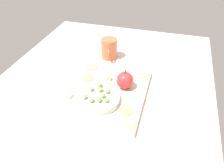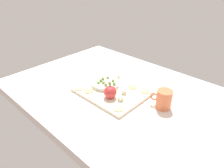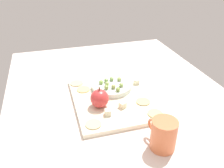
{
  "view_description": "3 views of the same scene",
  "coord_description": "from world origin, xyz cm",
  "px_view_note": "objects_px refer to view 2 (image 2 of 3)",
  "views": [
    {
      "loc": [
        65.42,
        24.08,
        59.72
      ],
      "look_at": [
        0.65,
        5.48,
        9.68
      ],
      "focal_mm": 37.24,
      "sensor_mm": 36.0,
      "label": 1
    },
    {
      "loc": [
        -61.67,
        70.59,
        63.07
      ],
      "look_at": [
        2.86,
        1.93,
        8.71
      ],
      "focal_mm": 32.61,
      "sensor_mm": 36.0,
      "label": 2
    },
    {
      "loc": [
        -69.61,
        24.25,
        53.98
      ],
      "look_at": [
        3.67,
        3.07,
        10.69
      ],
      "focal_mm": 37.97,
      "sensor_mm": 36.0,
      "label": 3
    }
  ],
  "objects_px": {
    "cheese_cube_1": "(124,92)",
    "cracker_3": "(145,91)",
    "grape_5": "(110,83)",
    "grape_1": "(113,80)",
    "serving_dish": "(105,83)",
    "grape_0": "(99,82)",
    "platter": "(112,91)",
    "grape_4": "(106,84)",
    "cracker_2": "(118,109)",
    "grape_7": "(103,78)",
    "cracker_1": "(88,91)",
    "grape_8": "(114,84)",
    "apple_whole": "(110,92)",
    "cheese_cube_0": "(121,99)",
    "grape_3": "(108,77)",
    "grape_6": "(103,82)",
    "cracker_4": "(79,88)",
    "cup": "(164,99)",
    "grape_2": "(101,80)",
    "cheese_cube_2": "(117,76)",
    "cracker_0": "(132,87)"
  },
  "relations": [
    {
      "from": "grape_6",
      "to": "cup",
      "type": "height_order",
      "value": "cup"
    },
    {
      "from": "cheese_cube_0",
      "to": "cracker_3",
      "type": "xyz_separation_m",
      "value": [
        -0.04,
        -0.15,
        -0.01
      ]
    },
    {
      "from": "grape_5",
      "to": "grape_1",
      "type": "bearing_deg",
      "value": -82.74
    },
    {
      "from": "cracker_0",
      "to": "grape_4",
      "type": "xyz_separation_m",
      "value": [
        0.09,
        0.11,
        0.03
      ]
    },
    {
      "from": "grape_1",
      "to": "grape_4",
      "type": "distance_m",
      "value": 0.06
    },
    {
      "from": "cheese_cube_1",
      "to": "cracker_3",
      "type": "distance_m",
      "value": 0.11
    },
    {
      "from": "serving_dish",
      "to": "cracker_4",
      "type": "relative_size",
      "value": 3.11
    },
    {
      "from": "cheese_cube_1",
      "to": "grape_4",
      "type": "bearing_deg",
      "value": 15.97
    },
    {
      "from": "cracker_1",
      "to": "grape_8",
      "type": "height_order",
      "value": "grape_8"
    },
    {
      "from": "grape_4",
      "to": "grape_8",
      "type": "height_order",
      "value": "same"
    },
    {
      "from": "grape_2",
      "to": "apple_whole",
      "type": "bearing_deg",
      "value": 155.71
    },
    {
      "from": "serving_dish",
      "to": "grape_2",
      "type": "distance_m",
      "value": 0.03
    },
    {
      "from": "grape_3",
      "to": "grape_5",
      "type": "relative_size",
      "value": 1.0
    },
    {
      "from": "cracker_4",
      "to": "grape_7",
      "type": "xyz_separation_m",
      "value": [
        -0.05,
        -0.14,
        0.02
      ]
    },
    {
      "from": "cheese_cube_0",
      "to": "cheese_cube_1",
      "type": "height_order",
      "value": "same"
    },
    {
      "from": "cracker_2",
      "to": "cracker_4",
      "type": "bearing_deg",
      "value": 2.26
    },
    {
      "from": "apple_whole",
      "to": "cheese_cube_2",
      "type": "bearing_deg",
      "value": -57.93
    },
    {
      "from": "serving_dish",
      "to": "grape_0",
      "type": "bearing_deg",
      "value": 68.95
    },
    {
      "from": "cheese_cube_2",
      "to": "grape_8",
      "type": "distance_m",
      "value": 0.12
    },
    {
      "from": "cracker_2",
      "to": "grape_2",
      "type": "bearing_deg",
      "value": -24.48
    },
    {
      "from": "cheese_cube_1",
      "to": "cracker_3",
      "type": "bearing_deg",
      "value": -126.06
    },
    {
      "from": "cracker_3",
      "to": "grape_8",
      "type": "distance_m",
      "value": 0.17
    },
    {
      "from": "platter",
      "to": "cracker_4",
      "type": "xyz_separation_m",
      "value": [
        0.14,
        0.11,
        0.01
      ]
    },
    {
      "from": "cracker_2",
      "to": "grape_7",
      "type": "bearing_deg",
      "value": -28.74
    },
    {
      "from": "cheese_cube_0",
      "to": "grape_7",
      "type": "xyz_separation_m",
      "value": [
        0.19,
        -0.07,
        0.02
      ]
    },
    {
      "from": "grape_5",
      "to": "grape_7",
      "type": "bearing_deg",
      "value": -9.8
    },
    {
      "from": "grape_7",
      "to": "grape_8",
      "type": "height_order",
      "value": "same"
    },
    {
      "from": "platter",
      "to": "cheese_cube_0",
      "type": "distance_m",
      "value": 0.11
    },
    {
      "from": "grape_2",
      "to": "grape_7",
      "type": "distance_m",
      "value": 0.03
    },
    {
      "from": "cracker_4",
      "to": "cup",
      "type": "bearing_deg",
      "value": -155.89
    },
    {
      "from": "grape_1",
      "to": "grape_8",
      "type": "bearing_deg",
      "value": 142.54
    },
    {
      "from": "platter",
      "to": "grape_4",
      "type": "relative_size",
      "value": 19.66
    },
    {
      "from": "grape_0",
      "to": "grape_4",
      "type": "bearing_deg",
      "value": -168.14
    },
    {
      "from": "cheese_cube_2",
      "to": "apple_whole",
      "type": "bearing_deg",
      "value": 122.07
    },
    {
      "from": "apple_whole",
      "to": "serving_dish",
      "type": "bearing_deg",
      "value": -34.61
    },
    {
      "from": "cheese_cube_0",
      "to": "grape_6",
      "type": "relative_size",
      "value": 1.12
    },
    {
      "from": "serving_dish",
      "to": "cheese_cube_0",
      "type": "distance_m",
      "value": 0.17
    },
    {
      "from": "platter",
      "to": "cracker_1",
      "type": "height_order",
      "value": "cracker_1"
    },
    {
      "from": "serving_dish",
      "to": "grape_8",
      "type": "distance_m",
      "value": 0.06
    },
    {
      "from": "platter",
      "to": "cheese_cube_0",
      "type": "height_order",
      "value": "cheese_cube_0"
    },
    {
      "from": "cheese_cube_0",
      "to": "grape_3",
      "type": "relative_size",
      "value": 1.12
    },
    {
      "from": "serving_dish",
      "to": "cheese_cube_0",
      "type": "height_order",
      "value": "same"
    },
    {
      "from": "serving_dish",
      "to": "apple_whole",
      "type": "xyz_separation_m",
      "value": [
        -0.11,
        0.07,
        0.02
      ]
    },
    {
      "from": "cracker_1",
      "to": "grape_7",
      "type": "distance_m",
      "value": 0.12
    },
    {
      "from": "cracker_1",
      "to": "grape_5",
      "type": "height_order",
      "value": "grape_5"
    },
    {
      "from": "cracker_0",
      "to": "grape_3",
      "type": "bearing_deg",
      "value": 17.21
    },
    {
      "from": "cracker_1",
      "to": "grape_6",
      "type": "bearing_deg",
      "value": -104.85
    },
    {
      "from": "grape_2",
      "to": "grape_8",
      "type": "bearing_deg",
      "value": -162.92
    },
    {
      "from": "platter",
      "to": "apple_whole",
      "type": "distance_m",
      "value": 0.08
    },
    {
      "from": "grape_1",
      "to": "serving_dish",
      "type": "bearing_deg",
      "value": 46.53
    }
  ]
}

